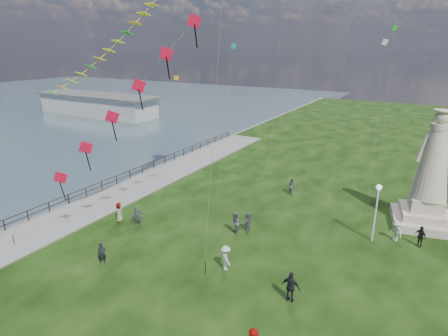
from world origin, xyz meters
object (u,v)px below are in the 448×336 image
Objects in this scene: person_9 at (420,236)px; person_1 at (235,223)px; pier_pavilion at (97,104)px; person_2 at (226,258)px; person_7 at (292,186)px; lamppost at (377,201)px; person_10 at (119,212)px; person_5 at (138,216)px; person_11 at (248,222)px; person_0 at (102,253)px; person_8 at (396,231)px; statue at (430,184)px; person_3 at (291,287)px.

person_1 is at bearing -121.56° from person_9.
pier_pavilion is 65.44m from person_2.
person_2 is 1.04× the size of person_7.
person_10 is (-18.77, -6.99, -2.42)m from lamppost.
lamppost reaches higher than person_5.
person_0 is at bearing -35.24° from person_11.
person_8 is 0.95× the size of person_10.
statue is at bearing 105.84° from person_8.
person_2 is 1.00× the size of person_10.
person_1 is at bearing 124.02° from person_7.
person_0 is 6.33m from person_10.
person_2 is at bearing -139.81° from statue.
lamppost is 2.68× the size of person_2.
person_1 reaches higher than person_11.
person_9 is at bearing -50.95° from person_5.
lamppost is 2.38× the size of person_3.
person_3 is (-6.00, -14.60, -2.61)m from statue.
person_3 is 1.20× the size of person_11.
person_10 reaches higher than person_7.
person_9 is at bearing -8.87° from person_0.
person_9 is at bearing -93.04° from person_10.
person_11 is (-11.88, -4.14, -0.01)m from person_9.
lamppost is at bearing -133.57° from statue.
person_11 is (8.24, 3.47, -0.01)m from person_5.
person_3 is 11.42m from person_8.
pier_pavilion reaches higher than person_7.
person_5 is (-1.85, 5.53, 0.03)m from person_0.
statue is at bearing -92.55° from person_2.
person_0 is 22.51m from person_9.
lamppost is 2.85× the size of person_11.
person_0 is at bearing -148.30° from statue.
person_3 is at bearing 149.21° from person_7.
person_1 reaches higher than person_7.
person_7 is at bearing 143.16° from person_1.
pier_pavilion is 56.78m from person_5.
person_7 is at bearing 163.70° from statue.
person_0 is 0.84× the size of person_1.
person_5 is (-17.02, -6.66, -2.46)m from lamppost.
person_0 is (-15.17, -12.19, -2.49)m from lamppost.
statue is 5.90× the size of person_8.
pier_pavilion is at bearing -29.87° from person_3.
person_7 is at bearing -166.96° from person_9.
person_3 is (12.30, 2.58, 0.18)m from person_0.
statue is 5.78× the size of person_7.
person_7 is at bearing 178.46° from person_11.
person_7 is at bearing -66.27° from person_3.
person_7 is 16.52m from person_10.
person_10 is at bearing -162.83° from statue.
lamppost is at bearing -25.57° from pier_pavilion.
person_1 is (5.73, 8.06, 0.14)m from person_0.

